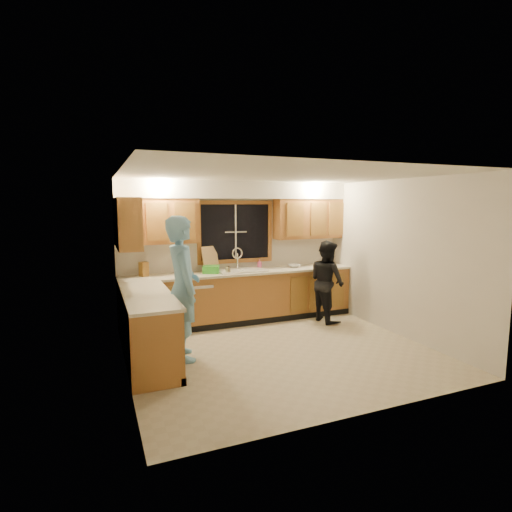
{
  "coord_description": "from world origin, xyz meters",
  "views": [
    {
      "loc": [
        -2.41,
        -4.99,
        2.1
      ],
      "look_at": [
        -0.1,
        0.65,
        1.31
      ],
      "focal_mm": 28.0,
      "sensor_mm": 36.0,
      "label": 1
    }
  ],
  "objects_px": {
    "dishwasher": "(195,304)",
    "dish_crate": "(211,269)",
    "stove": "(154,342)",
    "knife_block": "(144,269)",
    "man": "(183,288)",
    "soap_bottle": "(259,264)",
    "woman": "(327,281)",
    "bowl": "(294,266)",
    "sink": "(241,274)"
  },
  "relations": [
    {
      "from": "stove",
      "to": "dish_crate",
      "type": "height_order",
      "value": "dish_crate"
    },
    {
      "from": "man",
      "to": "dishwasher",
      "type": "bearing_deg",
      "value": -19.7
    },
    {
      "from": "stove",
      "to": "knife_block",
      "type": "height_order",
      "value": "knife_block"
    },
    {
      "from": "sink",
      "to": "man",
      "type": "relative_size",
      "value": 0.44
    },
    {
      "from": "bowl",
      "to": "man",
      "type": "bearing_deg",
      "value": -150.65
    },
    {
      "from": "stove",
      "to": "dish_crate",
      "type": "xyz_separation_m",
      "value": [
        1.25,
        1.84,
        0.53
      ]
    },
    {
      "from": "sink",
      "to": "woman",
      "type": "height_order",
      "value": "woman"
    },
    {
      "from": "soap_bottle",
      "to": "knife_block",
      "type": "bearing_deg",
      "value": -178.77
    },
    {
      "from": "stove",
      "to": "sink",
      "type": "bearing_deg",
      "value": 45.39
    },
    {
      "from": "dishwasher",
      "to": "knife_block",
      "type": "xyz_separation_m",
      "value": [
        -0.81,
        0.15,
        0.63
      ]
    },
    {
      "from": "dishwasher",
      "to": "dish_crate",
      "type": "height_order",
      "value": "dish_crate"
    },
    {
      "from": "woman",
      "to": "dish_crate",
      "type": "height_order",
      "value": "woman"
    },
    {
      "from": "dish_crate",
      "to": "man",
      "type": "bearing_deg",
      "value": -120.04
    },
    {
      "from": "woman",
      "to": "bowl",
      "type": "bearing_deg",
      "value": 28.19
    },
    {
      "from": "man",
      "to": "bowl",
      "type": "bearing_deg",
      "value": -60.37
    },
    {
      "from": "stove",
      "to": "woman",
      "type": "relative_size",
      "value": 0.61
    },
    {
      "from": "stove",
      "to": "knife_block",
      "type": "xyz_separation_m",
      "value": [
        0.14,
        1.96,
        0.59
      ]
    },
    {
      "from": "stove",
      "to": "soap_bottle",
      "type": "relative_size",
      "value": 5.32
    },
    {
      "from": "woman",
      "to": "bowl",
      "type": "relative_size",
      "value": 6.37
    },
    {
      "from": "sink",
      "to": "dishwasher",
      "type": "bearing_deg",
      "value": -179.01
    },
    {
      "from": "man",
      "to": "knife_block",
      "type": "distance_m",
      "value": 1.5
    },
    {
      "from": "knife_block",
      "to": "dishwasher",
      "type": "bearing_deg",
      "value": -41.38
    },
    {
      "from": "stove",
      "to": "man",
      "type": "bearing_deg",
      "value": 46.28
    },
    {
      "from": "dishwasher",
      "to": "soap_bottle",
      "type": "height_order",
      "value": "soap_bottle"
    },
    {
      "from": "woman",
      "to": "bowl",
      "type": "distance_m",
      "value": 0.72
    },
    {
      "from": "stove",
      "to": "soap_bottle",
      "type": "height_order",
      "value": "soap_bottle"
    },
    {
      "from": "dishwasher",
      "to": "woman",
      "type": "bearing_deg",
      "value": -13.43
    },
    {
      "from": "woman",
      "to": "soap_bottle",
      "type": "distance_m",
      "value": 1.28
    },
    {
      "from": "woman",
      "to": "stove",
      "type": "bearing_deg",
      "value": 107.62
    },
    {
      "from": "dish_crate",
      "to": "bowl",
      "type": "relative_size",
      "value": 1.18
    },
    {
      "from": "dish_crate",
      "to": "bowl",
      "type": "distance_m",
      "value": 1.63
    },
    {
      "from": "woman",
      "to": "knife_block",
      "type": "bearing_deg",
      "value": 73.68
    },
    {
      "from": "dishwasher",
      "to": "dish_crate",
      "type": "relative_size",
      "value": 3.02
    },
    {
      "from": "man",
      "to": "knife_block",
      "type": "xyz_separation_m",
      "value": [
        -0.33,
        1.47,
        0.06
      ]
    },
    {
      "from": "knife_block",
      "to": "bowl",
      "type": "height_order",
      "value": "knife_block"
    },
    {
      "from": "stove",
      "to": "knife_block",
      "type": "bearing_deg",
      "value": 86.03
    },
    {
      "from": "dishwasher",
      "to": "stove",
      "type": "distance_m",
      "value": 2.04
    },
    {
      "from": "woman",
      "to": "dish_crate",
      "type": "xyz_separation_m",
      "value": [
        -1.99,
        0.58,
        0.25
      ]
    },
    {
      "from": "sink",
      "to": "man",
      "type": "xyz_separation_m",
      "value": [
        -1.33,
        -1.33,
        0.11
      ]
    },
    {
      "from": "soap_bottle",
      "to": "stove",
      "type": "bearing_deg",
      "value": -138.08
    },
    {
      "from": "dishwasher",
      "to": "man",
      "type": "distance_m",
      "value": 1.51
    },
    {
      "from": "sink",
      "to": "knife_block",
      "type": "height_order",
      "value": "sink"
    },
    {
      "from": "woman",
      "to": "knife_block",
      "type": "distance_m",
      "value": 3.19
    },
    {
      "from": "man",
      "to": "dish_crate",
      "type": "distance_m",
      "value": 1.56
    },
    {
      "from": "stove",
      "to": "bowl",
      "type": "distance_m",
      "value": 3.45
    },
    {
      "from": "dishwasher",
      "to": "dish_crate",
      "type": "bearing_deg",
      "value": 5.9
    },
    {
      "from": "dishwasher",
      "to": "knife_block",
      "type": "relative_size",
      "value": 3.46
    },
    {
      "from": "dish_crate",
      "to": "soap_bottle",
      "type": "height_order",
      "value": "soap_bottle"
    },
    {
      "from": "sink",
      "to": "man",
      "type": "bearing_deg",
      "value": -134.93
    },
    {
      "from": "knife_block",
      "to": "soap_bottle",
      "type": "xyz_separation_m",
      "value": [
        2.09,
        0.04,
        -0.03
      ]
    }
  ]
}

